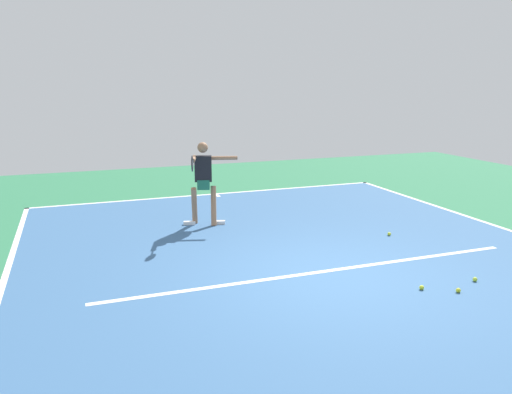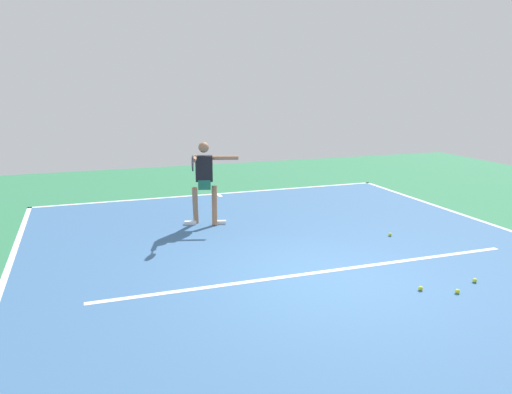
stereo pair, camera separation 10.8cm
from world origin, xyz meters
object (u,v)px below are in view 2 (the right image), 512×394
(tennis_player, at_px, (205,178))
(tennis_ball_by_baseline, at_px, (421,288))
(tennis_ball_near_service_line, at_px, (457,291))
(tennis_ball_by_sideline, at_px, (475,280))
(tennis_ball_far_corner, at_px, (390,234))

(tennis_player, height_order, tennis_ball_by_baseline, tennis_player)
(tennis_ball_near_service_line, height_order, tennis_ball_by_baseline, same)
(tennis_player, xyz_separation_m, tennis_ball_by_sideline, (-2.95, 4.33, -0.94))
(tennis_player, bearing_deg, tennis_ball_by_sideline, 140.15)
(tennis_ball_far_corner, bearing_deg, tennis_ball_near_service_line, 75.35)
(tennis_ball_far_corner, bearing_deg, tennis_player, -32.05)
(tennis_ball_far_corner, height_order, tennis_ball_by_sideline, same)
(tennis_ball_far_corner, relative_size, tennis_ball_by_baseline, 1.00)
(tennis_ball_far_corner, relative_size, tennis_ball_by_sideline, 1.00)
(tennis_player, relative_size, tennis_ball_far_corner, 25.93)
(tennis_ball_far_corner, relative_size, tennis_ball_near_service_line, 1.00)
(tennis_player, relative_size, tennis_ball_near_service_line, 25.93)
(tennis_ball_near_service_line, bearing_deg, tennis_player, -61.96)
(tennis_player, distance_m, tennis_ball_by_sideline, 5.32)
(tennis_player, height_order, tennis_ball_near_service_line, tennis_player)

